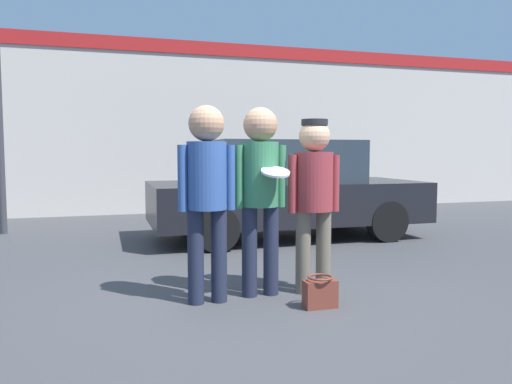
# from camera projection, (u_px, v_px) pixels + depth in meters

# --- Properties ---
(ground_plane) EXTENTS (56.00, 56.00, 0.00)m
(ground_plane) POSITION_uv_depth(u_px,v_px,m) (252.00, 300.00, 4.76)
(ground_plane) COLOR #3F3F42
(storefront_building) EXTENTS (24.00, 0.22, 3.92)m
(storefront_building) POSITION_uv_depth(u_px,v_px,m) (163.00, 126.00, 11.38)
(storefront_building) COLOR beige
(storefront_building) RESTS_ON ground
(person_left) EXTENTS (0.54, 0.37, 1.83)m
(person_left) POSITION_uv_depth(u_px,v_px,m) (207.00, 184.00, 4.58)
(person_left) COLOR #1E2338
(person_left) RESTS_ON ground
(person_middle_with_frisbee) EXTENTS (0.52, 0.56, 1.83)m
(person_middle_with_frisbee) POSITION_uv_depth(u_px,v_px,m) (260.00, 182.00, 4.82)
(person_middle_with_frisbee) COLOR #1E2338
(person_middle_with_frisbee) RESTS_ON ground
(person_right) EXTENTS (0.54, 0.37, 1.73)m
(person_right) POSITION_uv_depth(u_px,v_px,m) (314.00, 188.00, 4.94)
(person_right) COLOR #665B4C
(person_right) RESTS_ON ground
(parked_car_near) EXTENTS (4.41, 1.89, 1.59)m
(parked_car_near) POSITION_uv_depth(u_px,v_px,m) (285.00, 190.00, 8.16)
(parked_car_near) COLOR black
(parked_car_near) RESTS_ON ground
(shrub) EXTENTS (1.17, 1.17, 1.17)m
(shrub) POSITION_uv_depth(u_px,v_px,m) (338.00, 186.00, 11.94)
(shrub) COLOR #2D6B33
(shrub) RESTS_ON ground
(handbag) EXTENTS (0.30, 0.23, 0.29)m
(handbag) POSITION_uv_depth(u_px,v_px,m) (320.00, 293.00, 4.51)
(handbag) COLOR brown
(handbag) RESTS_ON ground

